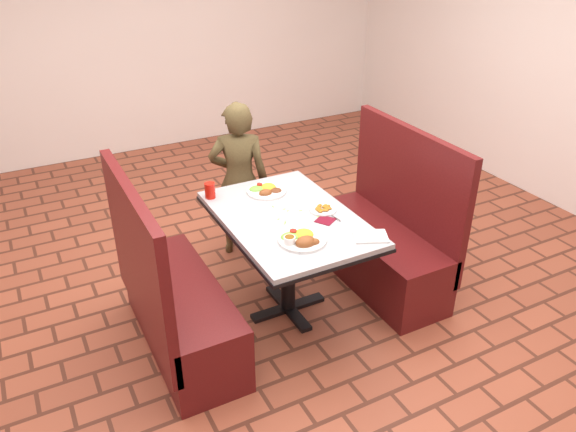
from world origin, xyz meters
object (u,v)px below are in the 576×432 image
Objects in this scene: far_dinner_plate at (266,189)px; red_tumbler at (210,190)px; booth_bench_left at (174,304)px; plantain_plate at (323,209)px; booth_bench_right at (384,242)px; dining_table at (288,229)px; diner_person at (239,180)px; near_dinner_plate at (302,237)px.

red_tumbler reaches higher than far_dinner_plate.
booth_bench_left is 1.12m from plantain_plate.
plantain_plate is at bearing -2.30° from booth_bench_left.
red_tumbler is (0.45, 0.48, 0.47)m from booth_bench_left.
dining_table is at bearing 180.00° from booth_bench_right.
far_dinner_plate is at bearing 116.13° from plantain_plate.
dining_table is 0.86m from booth_bench_right.
diner_person reaches higher than booth_bench_right.
booth_bench_right is at bearing 0.00° from dining_table.
diner_person is 4.36× the size of near_dinner_plate.
dining_table is 0.96× the size of diner_person.
near_dinner_plate is at bearing 108.76° from diner_person.
booth_bench_right reaches higher than plantain_plate.
dining_table is at bearing -94.15° from far_dinner_plate.
dining_table is 4.20× the size of near_dinner_plate.
booth_bench_right is at bearing -26.34° from far_dinner_plate.
far_dinner_plate is (0.83, 0.38, 0.45)m from booth_bench_left.
diner_person is 11.77× the size of red_tumbler.
booth_bench_right reaches higher than far_dinner_plate.
booth_bench_left is 4.16× the size of near_dinner_plate.
plantain_plate is at bearing -175.79° from booth_bench_right.
booth_bench_left is 0.95× the size of diner_person.
diner_person reaches higher than red_tumbler.
dining_table is 7.04× the size of plantain_plate.
dining_table is 1.01× the size of booth_bench_right.
booth_bench_right reaches higher than dining_table.
diner_person is at bearing 89.19° from far_dinner_plate.
red_tumbler is (-0.37, 0.10, 0.03)m from far_dinner_plate.
dining_table is 0.61m from red_tumbler.
far_dinner_plate reaches higher than dining_table.
booth_bench_right is 0.95× the size of diner_person.
booth_bench_left is at bearing 70.69° from diner_person.
near_dinner_plate is (0.72, -0.32, 0.45)m from booth_bench_left.
diner_person is 4.62× the size of far_dinner_plate.
plantain_plate is (-0.56, -0.04, 0.43)m from booth_bench_right.
booth_bench_right is 1.03m from near_dinner_plate.
near_dinner_plate is 1.68× the size of plantain_plate.
booth_bench_right is 0.97m from far_dinner_plate.
plantain_plate is (0.24, -0.04, 0.11)m from dining_table.
diner_person reaches higher than dining_table.
booth_bench_left is 6.97× the size of plantain_plate.
near_dinner_plate reaches higher than dining_table.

